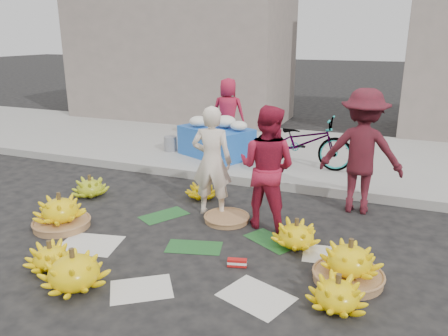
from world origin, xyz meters
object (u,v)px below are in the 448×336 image
at_px(banana_bunch_0, 61,212).
at_px(flower_table, 216,140).
at_px(vendor_cream, 212,162).
at_px(bicycle, 303,142).
at_px(banana_bunch_4, 349,263).

relative_size(banana_bunch_0, flower_table, 0.50).
distance_m(banana_bunch_0, vendor_cream, 2.09).
bearing_deg(flower_table, banana_bunch_0, -75.99).
bearing_deg(bicycle, banana_bunch_0, 145.82).
bearing_deg(banana_bunch_0, flower_table, 79.12).
bearing_deg(banana_bunch_4, banana_bunch_0, -179.15).
height_order(vendor_cream, flower_table, vendor_cream).
height_order(banana_bunch_0, banana_bunch_4, banana_bunch_0).
bearing_deg(banana_bunch_4, flower_table, 129.83).
bearing_deg(vendor_cream, flower_table, -77.59).
xyz_separation_m(banana_bunch_0, flower_table, (0.69, 3.58, 0.24)).
relative_size(flower_table, bicycle, 0.90).
distance_m(banana_bunch_4, vendor_cream, 2.34).
height_order(banana_bunch_0, flower_table, flower_table).
bearing_deg(banana_bunch_4, bicycle, 109.77).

